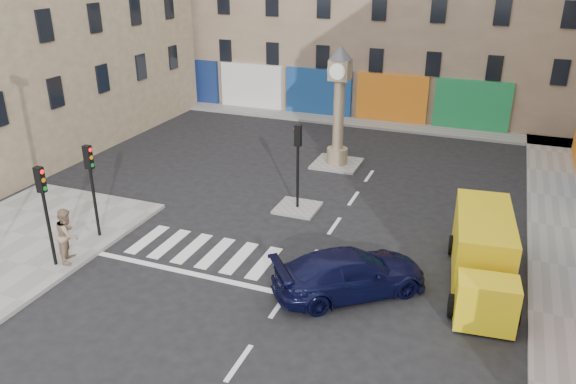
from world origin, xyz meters
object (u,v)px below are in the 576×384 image
Objects in this scene: traffic_light_left_near at (44,201)px; pedestrian_tan at (68,235)px; traffic_light_left_far at (91,177)px; navy_sedan at (350,273)px; clock_pillar at (339,99)px; yellow_van at (483,253)px; traffic_light_island at (298,153)px.

traffic_light_left_near is 1.84× the size of pedestrian_tan.
pedestrian_tan is at bearing -81.13° from traffic_light_left_far.
traffic_light_left_near is 1.57m from pedestrian_tan.
clock_pillar is at bearing -20.67° from navy_sedan.
navy_sedan is at bearing -71.35° from clock_pillar.
clock_pillar is at bearing -51.16° from pedestrian_tan.
clock_pillar is at bearing 124.32° from yellow_van.
traffic_light_island is 0.61× the size of clock_pillar.
traffic_light_island reaches higher than yellow_van.
traffic_light_left_far is 13.05m from clock_pillar.
yellow_van is at bearing 17.93° from traffic_light_left_near.
pedestrian_tan is at bearing 57.91° from traffic_light_left_near.
traffic_light_left_near is 1.00× the size of traffic_light_left_far.
navy_sedan is at bearing -0.65° from traffic_light_left_far.
traffic_light_left_near is 14.94m from yellow_van.
traffic_light_island is 0.60× the size of yellow_van.
yellow_van is at bearing -100.41° from pedestrian_tan.
traffic_light_left_far is 10.36m from navy_sedan.
navy_sedan is 10.06m from pedestrian_tan.
clock_pillar reaches higher than traffic_light_left_near.
traffic_light_left_far is at bearing -18.03° from pedestrian_tan.
traffic_light_left_far is 2.44m from pedestrian_tan.
yellow_van is at bearing -99.24° from navy_sedan.
traffic_light_island is 6.07m from clock_pillar.
traffic_light_left_near reaches higher than pedestrian_tan.
traffic_light_left_far is 14.39m from yellow_van.
yellow_van is (3.96, 2.29, 0.35)m from navy_sedan.
traffic_light_island is 0.72× the size of navy_sedan.
traffic_light_left_near is at bearing 63.31° from navy_sedan.
traffic_light_island is 7.00m from navy_sedan.
traffic_light_left_far is (0.00, 2.40, 0.00)m from traffic_light_left_near.
yellow_van is at bearing -22.35° from traffic_light_island.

